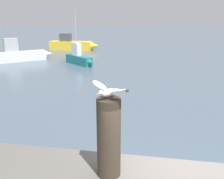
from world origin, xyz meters
TOP-DOWN VIEW (x-y plane):
  - mooring_post at (-1.19, -0.55)m, footprint 0.32×0.32m
  - seagull at (-1.19, -0.55)m, footprint 0.58×0.44m
  - boat_teal at (-6.10, 14.13)m, footprint 2.71×2.35m
  - boat_yellow at (-8.85, 21.43)m, footprint 5.08×1.18m
  - boat_white at (-10.93, 14.85)m, footprint 4.04×3.66m

SIDE VIEW (x-z plane):
  - boat_teal at x=-6.10m, z-range -1.45..2.43m
  - boat_white at x=-10.93m, z-range -0.41..1.40m
  - boat_yellow at x=-8.85m, z-range -0.31..1.34m
  - mooring_post at x=-1.19m, z-range 1.50..2.61m
  - seagull at x=-1.19m, z-range 2.62..2.82m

